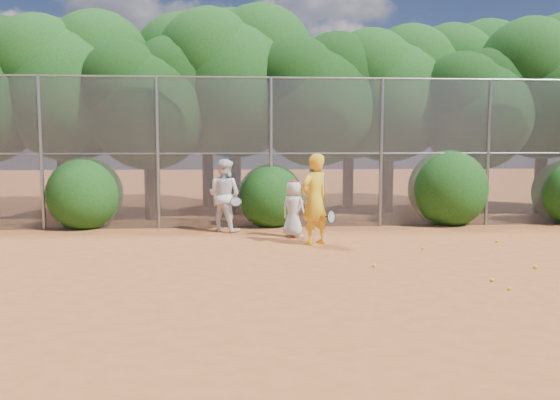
{
  "coord_description": "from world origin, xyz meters",
  "views": [
    {
      "loc": [
        -1.77,
        -8.64,
        2.24
      ],
      "look_at": [
        -1.0,
        2.5,
        1.1
      ],
      "focal_mm": 35.0,
      "sensor_mm": 36.0,
      "label": 1
    }
  ],
  "objects": [
    {
      "name": "ground",
      "position": [
        0.0,
        0.0,
        0.0
      ],
      "size": [
        80.0,
        80.0,
        0.0
      ],
      "primitive_type": "plane",
      "color": "#AD5527",
      "rests_on": "ground"
    },
    {
      "name": "fence_back",
      "position": [
        -0.12,
        6.0,
        2.05
      ],
      "size": [
        20.05,
        0.09,
        4.03
      ],
      "color": "gray",
      "rests_on": "ground"
    },
    {
      "name": "tree_1",
      "position": [
        -6.94,
        8.54,
        4.16
      ],
      "size": [
        4.64,
        4.03,
        6.35
      ],
      "color": "black",
      "rests_on": "ground"
    },
    {
      "name": "tree_2",
      "position": [
        -4.45,
        7.83,
        3.58
      ],
      "size": [
        3.99,
        3.47,
        5.47
      ],
      "color": "black",
      "rests_on": "ground"
    },
    {
      "name": "tree_3",
      "position": [
        -1.94,
        8.84,
        4.4
      ],
      "size": [
        4.89,
        4.26,
        6.7
      ],
      "color": "black",
      "rests_on": "ground"
    },
    {
      "name": "tree_4",
      "position": [
        0.55,
        8.24,
        3.76
      ],
      "size": [
        4.19,
        3.64,
        5.73
      ],
      "color": "black",
      "rests_on": "ground"
    },
    {
      "name": "tree_5",
      "position": [
        3.06,
        9.04,
        4.05
      ],
      "size": [
        4.51,
        3.92,
        6.17
      ],
      "color": "black",
      "rests_on": "ground"
    },
    {
      "name": "tree_6",
      "position": [
        5.55,
        8.03,
        3.47
      ],
      "size": [
        3.86,
        3.36,
        5.29
      ],
      "color": "black",
      "rests_on": "ground"
    },
    {
      "name": "tree_7",
      "position": [
        8.06,
        8.64,
        4.28
      ],
      "size": [
        4.77,
        4.14,
        6.53
      ],
      "color": "black",
      "rests_on": "ground"
    },
    {
      "name": "tree_9",
      "position": [
        -7.94,
        10.84,
        4.34
      ],
      "size": [
        4.83,
        4.2,
        6.62
      ],
      "color": "black",
      "rests_on": "ground"
    },
    {
      "name": "tree_10",
      "position": [
        -2.93,
        11.05,
        4.63
      ],
      "size": [
        5.15,
        4.48,
        7.06
      ],
      "color": "black",
      "rests_on": "ground"
    },
    {
      "name": "tree_11",
      "position": [
        2.06,
        10.64,
        4.16
      ],
      "size": [
        4.64,
        4.03,
        6.35
      ],
      "color": "black",
      "rests_on": "ground"
    },
    {
      "name": "tree_12",
      "position": [
        6.56,
        11.24,
        4.51
      ],
      "size": [
        5.02,
        4.37,
        6.88
      ],
      "color": "black",
      "rests_on": "ground"
    },
    {
      "name": "bush_0",
      "position": [
        -6.0,
        6.3,
        1.0
      ],
      "size": [
        2.0,
        2.0,
        2.0
      ],
      "primitive_type": "sphere",
      "color": "#124010",
      "rests_on": "ground"
    },
    {
      "name": "bush_1",
      "position": [
        -1.0,
        6.3,
        0.9
      ],
      "size": [
        1.8,
        1.8,
        1.8
      ],
      "primitive_type": "sphere",
      "color": "#124010",
      "rests_on": "ground"
    },
    {
      "name": "bush_2",
      "position": [
        4.0,
        6.3,
        1.1
      ],
      "size": [
        2.2,
        2.2,
        2.2
      ],
      "primitive_type": "sphere",
      "color": "#124010",
      "rests_on": "ground"
    },
    {
      "name": "player_yellow",
      "position": [
        -0.17,
        3.38,
        1.02
      ],
      "size": [
        0.92,
        0.84,
        2.04
      ],
      "rotation": [
        0.0,
        0.0,
        3.8
      ],
      "color": "yellow",
      "rests_on": "ground"
    },
    {
      "name": "player_teen",
      "position": [
        -0.54,
        4.38,
        0.69
      ],
      "size": [
        0.79,
        0.77,
        1.39
      ],
      "rotation": [
        0.0,
        0.0,
        2.43
      ],
      "color": "silver",
      "rests_on": "ground"
    },
    {
      "name": "player_white",
      "position": [
        -2.24,
        5.4,
        0.93
      ],
      "size": [
        1.14,
        1.06,
        1.86
      ],
      "rotation": [
        0.0,
        0.0,
        2.62
      ],
      "color": "white",
      "rests_on": "ground"
    },
    {
      "name": "ball_0",
      "position": [
        3.51,
        0.7,
        0.03
      ],
      "size": [
        0.07,
        0.07,
        0.07
      ],
      "primitive_type": "sphere",
      "color": "#BBE229",
      "rests_on": "ground"
    },
    {
      "name": "ball_1",
      "position": [
        4.03,
        3.3,
        0.03
      ],
      "size": [
        0.07,
        0.07,
        0.07
      ],
      "primitive_type": "sphere",
      "color": "#BBE229",
      "rests_on": "ground"
    },
    {
      "name": "ball_2",
      "position": [
        2.3,
        -0.15,
        0.03
      ],
      "size": [
        0.07,
        0.07,
        0.07
      ],
      "primitive_type": "sphere",
      "color": "#BBE229",
      "rests_on": "ground"
    },
    {
      "name": "ball_4",
      "position": [
        0.63,
        1.03,
        0.03
      ],
      "size": [
        0.07,
        0.07,
        0.07
      ],
      "primitive_type": "sphere",
      "color": "#BBE229",
      "rests_on": "ground"
    },
    {
      "name": "ball_5",
      "position": [
        2.07,
        2.61,
        0.03
      ],
      "size": [
        0.07,
        0.07,
        0.07
      ],
      "primitive_type": "sphere",
      "color": "#BBE229",
      "rests_on": "ground"
    },
    {
      "name": "ball_6",
      "position": [
        2.33,
        -0.69,
        0.03
      ],
      "size": [
        0.07,
        0.07,
        0.07
      ],
      "primitive_type": "sphere",
      "color": "#BBE229",
      "rests_on": "ground"
    }
  ]
}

